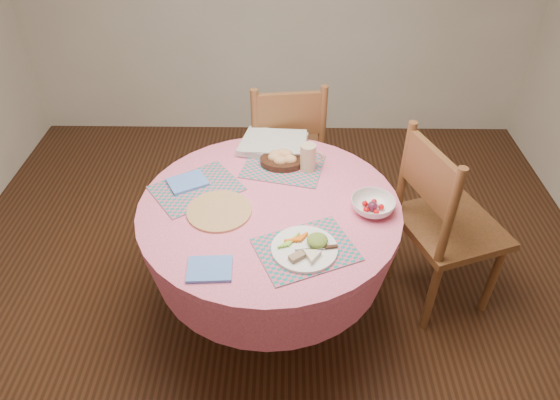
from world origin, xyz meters
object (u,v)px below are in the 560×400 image
(wicker_trivet, at_px, (219,211))
(fruit_bowl, at_px, (373,206))
(bread_bowl, at_px, (282,158))
(dinner_plate, at_px, (306,248))
(latte_mug, at_px, (308,157))
(dining_table, at_px, (270,235))
(chair_back, at_px, (286,149))
(chair_right, at_px, (443,222))

(wicker_trivet, bearing_deg, fruit_bowl, 1.58)
(bread_bowl, bearing_deg, dinner_plate, -80.46)
(bread_bowl, xyz_separation_m, latte_mug, (0.13, -0.04, 0.04))
(dining_table, xyz_separation_m, wicker_trivet, (-0.23, -0.06, 0.20))
(dinner_plate, bearing_deg, wicker_trivet, 146.94)
(fruit_bowl, bearing_deg, bread_bowl, 138.67)
(chair_back, xyz_separation_m, latte_mug, (0.12, -0.53, 0.29))
(chair_right, bearing_deg, wicker_trivet, 79.41)
(chair_back, bearing_deg, dining_table, 77.80)
(chair_back, relative_size, dinner_plate, 3.64)
(latte_mug, bearing_deg, dinner_plate, -92.40)
(dining_table, height_order, chair_back, chair_back)
(fruit_bowl, bearing_deg, chair_back, 115.28)
(dining_table, relative_size, wicker_trivet, 4.13)
(chair_right, height_order, fruit_bowl, chair_right)
(chair_back, height_order, dinner_plate, chair_back)
(dining_table, relative_size, chair_right, 1.18)
(chair_right, xyz_separation_m, bread_bowl, (-0.83, 0.21, 0.24))
(chair_right, xyz_separation_m, latte_mug, (-0.69, 0.17, 0.28))
(chair_back, distance_m, latte_mug, 0.61)
(bread_bowl, bearing_deg, fruit_bowl, -41.33)
(dining_table, xyz_separation_m, bread_bowl, (0.06, 0.34, 0.23))
(chair_right, relative_size, fruit_bowl, 4.03)
(chair_back, xyz_separation_m, fruit_bowl, (0.40, -0.85, 0.25))
(dining_table, distance_m, latte_mug, 0.44)
(bread_bowl, bearing_deg, chair_right, -14.48)
(latte_mug, bearing_deg, chair_right, -13.76)
(chair_right, relative_size, bread_bowl, 4.57)
(bread_bowl, bearing_deg, dining_table, -99.38)
(chair_right, height_order, latte_mug, chair_right)
(chair_back, height_order, bread_bowl, chair_back)
(wicker_trivet, bearing_deg, bread_bowl, 53.88)
(dining_table, relative_size, bread_bowl, 5.39)
(dinner_plate, bearing_deg, dining_table, 117.79)
(wicker_trivet, distance_m, fruit_bowl, 0.71)
(latte_mug, bearing_deg, bread_bowl, 161.86)
(dining_table, bearing_deg, latte_mug, 57.00)
(bread_bowl, distance_m, latte_mug, 0.15)
(dining_table, distance_m, wicker_trivet, 0.31)
(fruit_bowl, bearing_deg, wicker_trivet, -178.42)
(wicker_trivet, relative_size, dinner_plate, 1.07)
(wicker_trivet, height_order, fruit_bowl, fruit_bowl)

